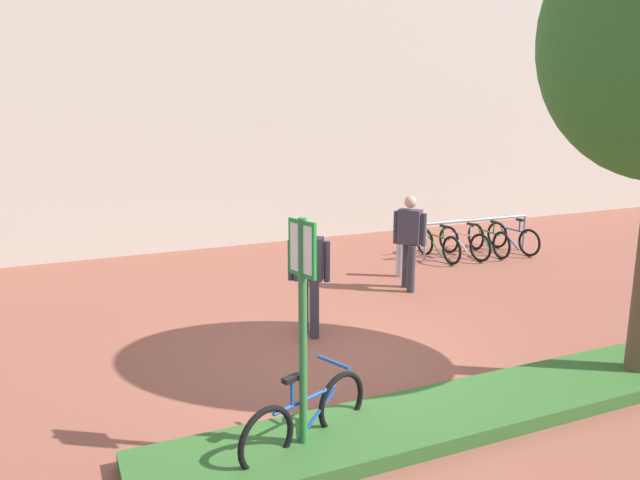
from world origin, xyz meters
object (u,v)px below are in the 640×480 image
Objects in this scene: bike_at_sign at (306,418)px; person_suited_dark at (409,237)px; bollard_steel at (400,254)px; person_suited_navy at (309,271)px; bike_rack_cluster at (476,240)px; parking_sign_post at (303,305)px.

person_suited_dark reaches higher than bike_at_sign.
bollard_steel is 0.52× the size of person_suited_dark.
person_suited_navy is 1.00× the size of person_suited_dark.
bollard_steel is 0.52× the size of person_suited_navy.
bike_rack_cluster is 2.95× the size of bollard_steel.
bollard_steel is (4.05, 4.97, 0.10)m from bike_at_sign.
bike_at_sign is at bearing -113.34° from person_suited_navy.
bollard_steel is at bearing 50.87° from bike_at_sign.
person_suited_dark is at bearing 28.39° from person_suited_navy.
parking_sign_post is at bearing -113.81° from person_suited_navy.
bike_at_sign is 1.76× the size of bollard_steel.
parking_sign_post is 1.20m from bike_at_sign.
bollard_steel is at bearing 68.75° from person_suited_dark.
person_suited_dark is (-0.31, -0.80, 0.53)m from bollard_steel.
bike_at_sign is 0.59× the size of bike_rack_cluster.
person_suited_dark is (2.52, 1.36, 0.00)m from person_suited_navy.
person_suited_dark reaches higher than bollard_steel.
bike_at_sign is at bearing -129.13° from bollard_steel.
person_suited_dark is at bearing 48.28° from parking_sign_post.
bike_rack_cluster is at bearing 29.21° from person_suited_navy.
person_suited_navy is 2.87m from person_suited_dark.
person_suited_dark is (-2.71, -1.56, 0.64)m from bike_rack_cluster.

